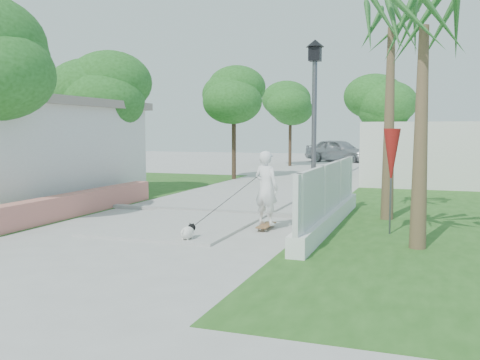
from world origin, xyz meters
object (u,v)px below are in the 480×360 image
at_px(skateboarder, 236,198).
at_px(parked_car, 339,151).
at_px(bollard, 262,180).
at_px(dog, 188,232).
at_px(street_lamp, 314,124).
at_px(patio_umbrella, 392,157).

xyz_separation_m(skateboarder, parked_car, (-2.03, 27.49, 0.06)).
height_order(bollard, parked_car, parked_car).
bearing_deg(dog, street_lamp, 62.38).
distance_m(patio_umbrella, dog, 4.64).
height_order(street_lamp, bollard, street_lamp).
xyz_separation_m(street_lamp, dog, (-1.92, -3.18, -2.22)).
relative_size(bollard, skateboarder, 0.50).
bearing_deg(skateboarder, bollard, -57.54).
xyz_separation_m(skateboarder, dog, (-0.58, -1.24, -0.58)).
bearing_deg(street_lamp, parked_car, 97.52).
height_order(bollard, skateboarder, skateboarder).
bearing_deg(patio_umbrella, bollard, 129.91).
bearing_deg(skateboarder, dog, 85.27).
relative_size(street_lamp, skateboarder, 2.05).
distance_m(street_lamp, bollard, 5.56).
relative_size(street_lamp, parked_car, 0.90).
xyz_separation_m(bollard, dog, (0.78, -7.68, -0.38)).
bearing_deg(patio_umbrella, dog, -150.30).
height_order(patio_umbrella, parked_car, patio_umbrella).
relative_size(skateboarder, dog, 4.00).
height_order(street_lamp, skateboarder, street_lamp).
xyz_separation_m(bollard, patio_umbrella, (4.60, -5.50, 1.10)).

